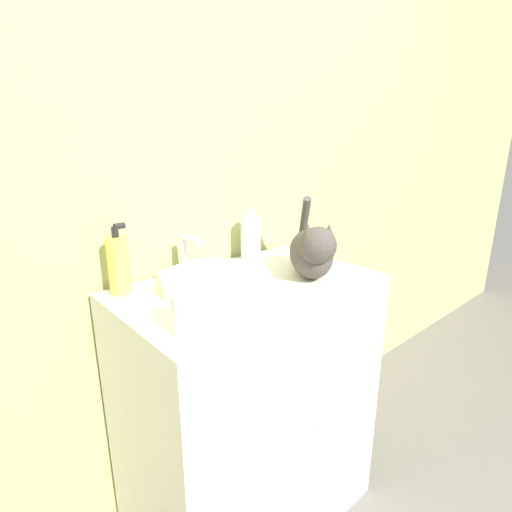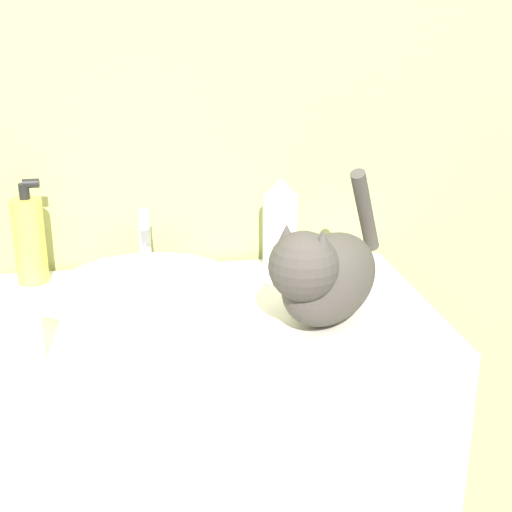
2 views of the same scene
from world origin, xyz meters
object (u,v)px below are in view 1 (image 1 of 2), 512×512
Objects in this scene: spray_bottle at (251,235)px; cup at (190,313)px; cat at (312,251)px; soap_bottle at (118,264)px.

spray_bottle reaches higher than cup.
cat is 0.51m from cup.
cup is (-0.50, -0.06, -0.04)m from cat.
cup is (0.02, -0.35, -0.04)m from soap_bottle.
spray_bottle is at bearing 35.52° from cup.
cup is at bearing -144.48° from spray_bottle.
soap_bottle reaches higher than cup.
cup is at bearing -86.89° from soap_bottle.
soap_bottle reaches higher than spray_bottle.
spray_bottle is 0.59m from cup.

